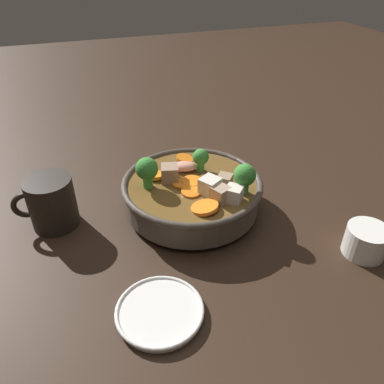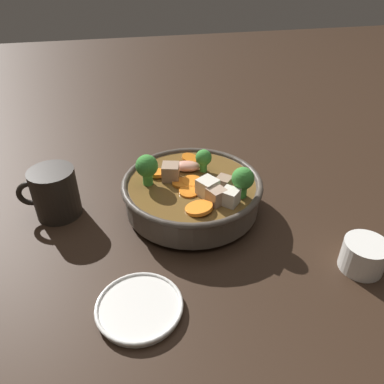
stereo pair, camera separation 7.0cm
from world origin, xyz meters
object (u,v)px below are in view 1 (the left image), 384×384
Objects in this scene: stirfry_bowl at (192,191)px; dark_mug at (51,203)px; side_saucer at (160,312)px; tea_cup at (366,241)px.

stirfry_bowl is 2.41× the size of dark_mug.
side_saucer is 1.15× the size of dark_mug.
dark_mug reaches higher than side_saucer.
tea_cup is 0.63× the size of dark_mug.
stirfry_bowl is 0.25m from side_saucer.
stirfry_bowl is at bearing 170.46° from dark_mug.
stirfry_bowl is 3.80× the size of tea_cup.
dark_mug reaches higher than tea_cup.
tea_cup is (-0.23, 0.21, -0.02)m from stirfry_bowl.
stirfry_bowl is 2.10× the size of side_saucer.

